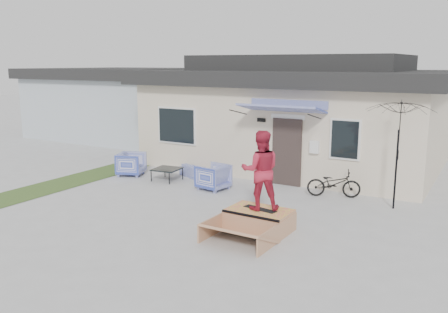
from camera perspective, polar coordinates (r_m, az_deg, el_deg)
The scene contains 13 objects.
ground at distance 11.68m, azimuth -5.80°, elevation -7.62°, with size 90.00×90.00×0.00m, color #AAAAAA.
grass_strip at distance 16.48m, azimuth -16.37°, elevation -2.41°, with size 1.40×8.00×0.01m, color #355022.
house at distance 18.21m, azimuth 9.14°, elevation 5.36°, with size 10.80×8.49×4.10m.
neighbor_house at distance 25.54m, azimuth -11.73°, elevation 6.58°, with size 8.60×7.60×3.50m.
loveseat at distance 15.76m, azimuth -3.33°, elevation -1.56°, with size 1.41×0.41×0.55m, color #2539A0.
armchair_left at distance 16.31m, azimuth -11.18°, elevation -0.76°, with size 0.84×0.78×0.86m, color #2539A0.
armchair_right at distance 14.22m, azimuth -1.33°, elevation -2.33°, with size 0.83×0.78×0.85m, color #2539A0.
coffee_table at distance 15.45m, azimuth -6.93°, elevation -2.17°, with size 0.81×0.81×0.40m, color black.
bicycle at distance 13.77m, azimuth 13.17°, elevation -2.85°, with size 0.52×1.50×0.96m, color black.
patio_umbrella at distance 12.87m, azimuth 20.33°, elevation 1.53°, with size 2.02×1.92×2.20m.
skate_ramp at distance 10.90m, azimuth 4.25°, elevation -7.68°, with size 1.42×1.90×0.47m, color #AE7A58, non-canonical shape.
skateboard at distance 10.86m, azimuth 4.39°, elevation -6.30°, with size 0.83×0.21×0.05m, color black.
skater at distance 10.61m, azimuth 4.46°, elevation -1.50°, with size 0.89×0.68×1.81m, color #AD2138.
Camera 1 is at (6.58, -8.89, 3.77)m, focal length 37.71 mm.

